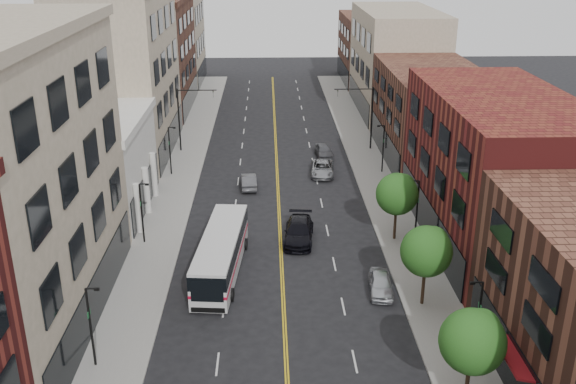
{
  "coord_description": "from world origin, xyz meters",
  "views": [
    {
      "loc": [
        -0.9,
        -22.96,
        23.04
      ],
      "look_at": [
        0.56,
        22.32,
        5.0
      ],
      "focal_mm": 40.0,
      "sensor_mm": 36.0,
      "label": 1
    }
  ],
  "objects": [
    {
      "name": "sidewalk_left",
      "position": [
        -10.0,
        35.0,
        0.07
      ],
      "size": [
        4.0,
        110.0,
        0.15
      ],
      "primitive_type": "cube",
      "color": "gray",
      "rests_on": "ground"
    },
    {
      "name": "sidewalk_right",
      "position": [
        10.0,
        35.0,
        0.07
      ],
      "size": [
        4.0,
        110.0,
        0.15
      ],
      "primitive_type": "cube",
      "color": "gray",
      "rests_on": "ground"
    },
    {
      "name": "bldg_l_white",
      "position": [
        -17.0,
        31.0,
        4.0
      ],
      "size": [
        10.0,
        14.0,
        8.0
      ],
      "primitive_type": "cube",
      "color": "silver",
      "rests_on": "ground"
    },
    {
      "name": "bldg_l_far_a",
      "position": [
        -17.0,
        48.0,
        9.0
      ],
      "size": [
        10.0,
        20.0,
        18.0
      ],
      "primitive_type": "cube",
      "color": "gray",
      "rests_on": "ground"
    },
    {
      "name": "bldg_l_far_b",
      "position": [
        -17.0,
        68.0,
        7.5
      ],
      "size": [
        10.0,
        20.0,
        15.0
      ],
      "primitive_type": "cube",
      "color": "#512B20",
      "rests_on": "ground"
    },
    {
      "name": "bldg_l_far_c",
      "position": [
        -17.0,
        86.0,
        10.0
      ],
      "size": [
        10.0,
        16.0,
        20.0
      ],
      "primitive_type": "cube",
      "color": "gray",
      "rests_on": "ground"
    },
    {
      "name": "bldg_r_mid",
      "position": [
        17.0,
        24.0,
        6.0
      ],
      "size": [
        10.0,
        22.0,
        12.0
      ],
      "primitive_type": "cube",
      "color": "#5C1818",
      "rests_on": "ground"
    },
    {
      "name": "bldg_r_far_a",
      "position": [
        17.0,
        45.0,
        5.0
      ],
      "size": [
        10.0,
        20.0,
        10.0
      ],
      "primitive_type": "cube",
      "color": "#512B20",
      "rests_on": "ground"
    },
    {
      "name": "bldg_r_far_b",
      "position": [
        17.0,
        66.0,
        7.0
      ],
      "size": [
        10.0,
        22.0,
        14.0
      ],
      "primitive_type": "cube",
      "color": "gray",
      "rests_on": "ground"
    },
    {
      "name": "bldg_r_far_c",
      "position": [
        17.0,
        86.0,
        5.5
      ],
      "size": [
        10.0,
        18.0,
        11.0
      ],
      "primitive_type": "cube",
      "color": "#512B20",
      "rests_on": "ground"
    },
    {
      "name": "tree_r_1",
      "position": [
        9.39,
        4.07,
        4.13
      ],
      "size": [
        3.4,
        3.4,
        5.59
      ],
      "color": "black",
      "rests_on": "sidewalk_right"
    },
    {
      "name": "tree_r_2",
      "position": [
        9.39,
        14.07,
        4.13
      ],
      "size": [
        3.4,
        3.4,
        5.59
      ],
      "color": "black",
      "rests_on": "sidewalk_right"
    },
    {
      "name": "tree_r_3",
      "position": [
        9.39,
        24.07,
        4.13
      ],
      "size": [
        3.4,
        3.4,
        5.59
      ],
      "color": "black",
      "rests_on": "sidewalk_right"
    },
    {
      "name": "lamp_l_1",
      "position": [
        -10.95,
        8.0,
        2.97
      ],
      "size": [
        0.81,
        0.55,
        5.05
      ],
      "color": "black",
      "rests_on": "sidewalk_left"
    },
    {
      "name": "lamp_l_2",
      "position": [
        -10.95,
        24.0,
        2.97
      ],
      "size": [
        0.81,
        0.55,
        5.05
      ],
      "color": "black",
      "rests_on": "sidewalk_left"
    },
    {
      "name": "lamp_l_3",
      "position": [
        -10.95,
        40.0,
        2.97
      ],
      "size": [
        0.81,
        0.55,
        5.05
      ],
      "color": "black",
      "rests_on": "sidewalk_left"
    },
    {
      "name": "lamp_r_1",
      "position": [
        10.95,
        8.0,
        2.97
      ],
      "size": [
        0.81,
        0.55,
        5.05
      ],
      "color": "black",
      "rests_on": "sidewalk_right"
    },
    {
      "name": "lamp_r_2",
      "position": [
        10.95,
        24.0,
        2.97
      ],
      "size": [
        0.81,
        0.55,
        5.05
      ],
      "color": "black",
      "rests_on": "sidewalk_right"
    },
    {
      "name": "lamp_r_3",
      "position": [
        10.95,
        40.0,
        2.97
      ],
      "size": [
        0.81,
        0.55,
        5.05
      ],
      "color": "black",
      "rests_on": "sidewalk_right"
    },
    {
      "name": "signal_mast_left",
      "position": [
        -10.27,
        48.0,
        4.65
      ],
      "size": [
        4.49,
        0.18,
        7.2
      ],
      "color": "black",
      "rests_on": "sidewalk_left"
    },
    {
      "name": "signal_mast_right",
      "position": [
        10.27,
        48.0,
        4.65
      ],
      "size": [
        4.49,
        0.18,
        7.2
      ],
      "color": "black",
      "rests_on": "sidewalk_right"
    },
    {
      "name": "city_bus",
      "position": [
        -4.44,
        18.94,
        1.75
      ],
      "size": [
        3.6,
        11.89,
        3.01
      ],
      "rotation": [
        0.0,
        0.0,
        -0.09
      ],
      "color": "silver",
      "rests_on": "ground"
    },
    {
      "name": "car_parked_far",
      "position": [
        6.79,
        15.76,
        0.67
      ],
      "size": [
        1.93,
        4.08,
        1.35
      ],
      "primitive_type": "imported",
      "rotation": [
        0.0,
        0.0,
        -0.09
      ],
      "color": "#B7BBC0",
      "rests_on": "ground"
    },
    {
      "name": "car_lane_behind",
      "position": [
        -2.85,
        36.19,
        0.68
      ],
      "size": [
        1.7,
        4.23,
        1.37
      ],
      "primitive_type": "imported",
      "rotation": [
        0.0,
        0.0,
        3.2
      ],
      "color": "#4B4C50",
      "rests_on": "ground"
    },
    {
      "name": "car_lane_a",
      "position": [
        1.5,
        24.12,
        0.81
      ],
      "size": [
        2.84,
        5.81,
        1.63
      ],
      "primitive_type": "imported",
      "rotation": [
        0.0,
        0.0,
        -0.1
      ],
      "color": "black",
      "rests_on": "ground"
    },
    {
      "name": "car_lane_b",
      "position": [
        4.7,
        39.63,
        0.69
      ],
      "size": [
        2.73,
        5.18,
        1.39
      ],
      "primitive_type": "imported",
      "rotation": [
        0.0,
        0.0,
        -0.09
      ],
      "color": "#929599",
      "rests_on": "ground"
    },
    {
      "name": "car_lane_c",
      "position": [
        5.32,
        45.43,
        0.72
      ],
      "size": [
        2.02,
        4.34,
        1.44
      ],
      "primitive_type": "imported",
      "rotation": [
        0.0,
        0.0,
        0.08
      ],
      "color": "#4C4D51",
      "rests_on": "ground"
    }
  ]
}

